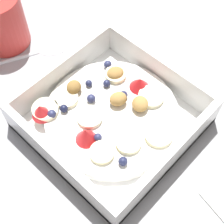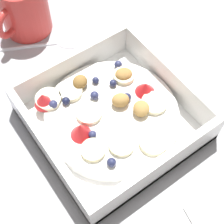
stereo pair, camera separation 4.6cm
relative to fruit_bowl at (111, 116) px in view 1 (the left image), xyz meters
name	(u,v)px [view 1 (the left image)]	position (x,y,z in m)	size (l,w,h in m)	color
ground_plane	(109,111)	(0.02, -0.01, -0.02)	(2.40, 2.40, 0.00)	#9E9EA3
fruit_bowl	(111,116)	(0.00, 0.00, 0.00)	(0.21, 0.21, 0.06)	white
spoon	(37,51)	(0.18, -0.01, -0.01)	(0.09, 0.16, 0.01)	silver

